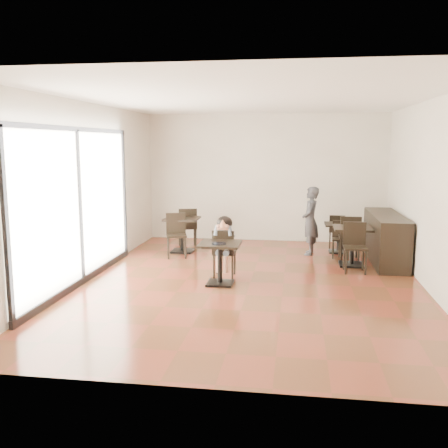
% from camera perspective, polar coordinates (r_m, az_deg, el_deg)
% --- Properties ---
extents(floor, '(6.00, 8.00, 0.01)m').
position_cam_1_polar(floor, '(9.02, 3.04, -6.65)').
color(floor, brown).
rests_on(floor, ground).
extents(ceiling, '(6.00, 8.00, 0.01)m').
position_cam_1_polar(ceiling, '(8.71, 3.23, 14.06)').
color(ceiling, white).
rests_on(ceiling, floor).
extents(wall_back, '(6.00, 0.01, 3.20)m').
position_cam_1_polar(wall_back, '(12.70, 4.78, 5.27)').
color(wall_back, silver).
rests_on(wall_back, floor).
extents(wall_front, '(6.00, 0.01, 3.20)m').
position_cam_1_polar(wall_front, '(4.78, -1.22, -1.12)').
color(wall_front, silver).
rests_on(wall_front, floor).
extents(wall_left, '(0.01, 8.00, 3.20)m').
position_cam_1_polar(wall_left, '(9.47, -15.29, 3.66)').
color(wall_left, silver).
rests_on(wall_left, floor).
extents(wall_right, '(0.01, 8.00, 3.20)m').
position_cam_1_polar(wall_right, '(8.96, 22.63, 2.99)').
color(wall_right, silver).
rests_on(wall_right, floor).
extents(storefront_window, '(0.04, 4.50, 2.60)m').
position_cam_1_polar(storefront_window, '(9.03, -16.32, 2.08)').
color(storefront_window, white).
rests_on(storefront_window, floor).
extents(child_table, '(0.71, 0.71, 0.75)m').
position_cam_1_polar(child_table, '(8.77, -0.47, -4.56)').
color(child_table, black).
rests_on(child_table, floor).
extents(child_chair, '(0.40, 0.40, 0.90)m').
position_cam_1_polar(child_chair, '(9.29, 0.04, -3.31)').
color(child_chair, black).
rests_on(child_chair, floor).
extents(child, '(0.40, 0.56, 1.13)m').
position_cam_1_polar(child, '(9.26, 0.04, -2.61)').
color(child, gray).
rests_on(child, child_chair).
extents(plate, '(0.25, 0.25, 0.02)m').
position_cam_1_polar(plate, '(8.59, -0.58, -2.25)').
color(plate, black).
rests_on(plate, child_table).
extents(pizza_slice, '(0.26, 0.20, 0.06)m').
position_cam_1_polar(pizza_slice, '(9.00, -0.13, -0.28)').
color(pizza_slice, '#F1BC81').
rests_on(pizza_slice, child).
extents(adult_patron, '(0.39, 0.57, 1.52)m').
position_cam_1_polar(adult_patron, '(11.24, 9.84, 0.36)').
color(adult_patron, '#3E3E43').
rests_on(adult_patron, floor).
extents(cafe_table_mid, '(0.76, 0.76, 0.79)m').
position_cam_1_polar(cafe_table_mid, '(10.44, 14.42, -2.49)').
color(cafe_table_mid, black).
rests_on(cafe_table_mid, floor).
extents(cafe_table_left, '(0.93, 0.93, 0.79)m').
position_cam_1_polar(cafe_table_left, '(11.43, -4.79, -1.25)').
color(cafe_table_left, black).
rests_on(cafe_table_left, floor).
extents(cafe_table_back, '(0.66, 0.66, 0.66)m').
position_cam_1_polar(cafe_table_back, '(11.65, 12.94, -1.58)').
color(cafe_table_back, black).
rests_on(cafe_table_back, floor).
extents(chair_mid_a, '(0.43, 0.43, 0.96)m').
position_cam_1_polar(chair_mid_a, '(10.97, 14.13, -1.50)').
color(chair_mid_a, black).
rests_on(chair_mid_a, floor).
extents(chair_mid_b, '(0.43, 0.43, 0.96)m').
position_cam_1_polar(chair_mid_b, '(9.89, 14.76, -2.67)').
color(chair_mid_b, black).
rests_on(chair_mid_b, floor).
extents(chair_left_a, '(0.53, 0.53, 0.95)m').
position_cam_1_polar(chair_left_a, '(11.94, -4.20, -0.40)').
color(chair_left_a, black).
rests_on(chair_left_a, floor).
extents(chair_left_b, '(0.53, 0.53, 0.95)m').
position_cam_1_polar(chair_left_b, '(10.89, -5.45, -1.35)').
color(chair_left_b, black).
rests_on(chair_left_b, floor).
extents(chair_back_a, '(0.38, 0.38, 0.80)m').
position_cam_1_polar(chair_back_a, '(12.18, 12.75, -0.79)').
color(chair_back_a, black).
rests_on(chair_back_a, floor).
extents(chair_back_b, '(0.38, 0.38, 0.80)m').
position_cam_1_polar(chair_back_b, '(11.10, 13.18, -1.76)').
color(chair_back_b, black).
rests_on(chair_back_b, floor).
extents(service_counter, '(0.60, 2.40, 1.00)m').
position_cam_1_polar(service_counter, '(10.98, 17.97, -1.54)').
color(service_counter, black).
rests_on(service_counter, floor).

